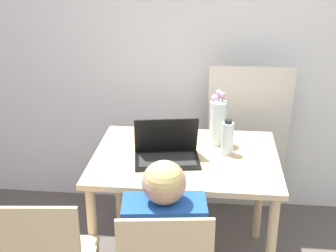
{
  "coord_description": "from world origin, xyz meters",
  "views": [
    {
      "loc": [
        -0.04,
        -0.82,
        1.83
      ],
      "look_at": [
        -0.26,
        1.42,
        0.9
      ],
      "focal_mm": 50.0,
      "sensor_mm": 36.0,
      "label": 1
    }
  ],
  "objects_px": {
    "flower_vase": "(218,120)",
    "water_bottle": "(227,138)",
    "laptop": "(167,150)",
    "person_seated": "(164,230)"
  },
  "relations": [
    {
      "from": "laptop",
      "to": "flower_vase",
      "type": "height_order",
      "value": "flower_vase"
    },
    {
      "from": "flower_vase",
      "to": "water_bottle",
      "type": "height_order",
      "value": "flower_vase"
    },
    {
      "from": "flower_vase",
      "to": "water_bottle",
      "type": "xyz_separation_m",
      "value": [
        0.05,
        -0.13,
        -0.05
      ]
    },
    {
      "from": "laptop",
      "to": "water_bottle",
      "type": "height_order",
      "value": "laptop"
    },
    {
      "from": "flower_vase",
      "to": "water_bottle",
      "type": "relative_size",
      "value": 1.58
    },
    {
      "from": "water_bottle",
      "to": "laptop",
      "type": "bearing_deg",
      "value": -162.85
    },
    {
      "from": "flower_vase",
      "to": "water_bottle",
      "type": "distance_m",
      "value": 0.15
    },
    {
      "from": "person_seated",
      "to": "laptop",
      "type": "distance_m",
      "value": 0.53
    },
    {
      "from": "laptop",
      "to": "flower_vase",
      "type": "relative_size",
      "value": 1.19
    },
    {
      "from": "person_seated",
      "to": "laptop",
      "type": "relative_size",
      "value": 2.66
    }
  ]
}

